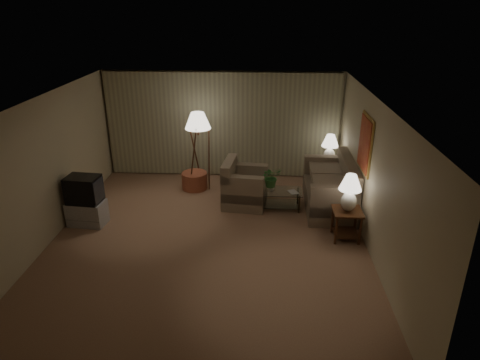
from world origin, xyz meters
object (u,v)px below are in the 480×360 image
vase (271,187)px  sofa (329,189)px  coffee_table (278,197)px  crt_tv (84,189)px  table_lamp_far (330,146)px  armchair (245,187)px  side_table_near (347,219)px  floor_lamp (199,149)px  table_lamp_near (350,190)px  tv_cabinet (87,213)px  side_table_far (328,170)px  ottoman (195,181)px

vase → sofa: bearing=4.5°
sofa → coffee_table: 1.14m
crt_tv → vase: crt_tv is taller
crt_tv → sofa: bearing=17.4°
table_lamp_far → armchair: bearing=-149.3°
side_table_near → floor_lamp: floor_lamp is taller
armchair → crt_tv: (-3.20, -1.10, 0.37)m
armchair → vase: bearing=-99.0°
armchair → floor_lamp: (-1.15, 0.91, 0.58)m
armchair → floor_lamp: 1.57m
armchair → table_lamp_far: table_lamp_far is taller
table_lamp_near → crt_tv: 5.22m
sofa → table_lamp_near: 1.48m
table_lamp_near → vase: table_lamp_near is taller
sofa → floor_lamp: (-3.00, 0.97, 0.54)m
sofa → tv_cabinet: (-5.05, -1.03, -0.19)m
side_table_far → table_lamp_near: bearing=-90.0°
side_table_near → crt_tv: (-5.20, 0.32, 0.36)m
floor_lamp → ottoman: floor_lamp is taller
floor_lamp → vase: floor_lamp is taller
sofa → side_table_far: bearing=174.4°
side_table_near → table_lamp_far: (-0.00, 2.60, 0.61)m
floor_lamp → crt_tv: bearing=-135.7°
tv_cabinet → floor_lamp: 2.96m
tv_cabinet → armchair: bearing=24.7°
floor_lamp → ottoman: bearing=-144.1°
table_lamp_near → ottoman: size_ratio=1.19×
sofa → floor_lamp: bearing=-106.7°
sofa → crt_tv: bearing=-77.2°
table_lamp_near → tv_cabinet: 5.27m
coffee_table → tv_cabinet: (-3.92, -0.93, -0.03)m
side_table_near → side_table_far: (-0.00, 2.60, -0.02)m
side_table_near → armchair: bearing=144.8°
side_table_far → table_lamp_far: 0.63m
side_table_near → table_lamp_far: table_lamp_far is taller
table_lamp_far → coffee_table: size_ratio=0.67×
armchair → tv_cabinet: armchair is taller
side_table_near → ottoman: 3.96m
coffee_table → floor_lamp: 2.27m
armchair → floor_lamp: floor_lamp is taller
tv_cabinet → ottoman: 2.72m
table_lamp_far → vase: (-1.43, -1.35, -0.53)m
side_table_far → coffee_table: side_table_far is taller
side_table_far → tv_cabinet: bearing=-156.3°
side_table_far → tv_cabinet: 5.68m
table_lamp_near → ottoman: 4.04m
sofa → armchair: sofa is taller
ottoman → table_lamp_far: bearing=6.5°
armchair → table_lamp_far: bearing=-52.6°
floor_lamp → coffee_table: bearing=-29.7°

